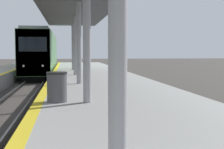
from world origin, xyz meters
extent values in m
cube|color=black|center=(0.00, 31.33, 0.28)|extent=(2.22, 15.39, 0.55)
cube|color=#477247|center=(0.00, 31.33, 2.39)|extent=(2.61, 17.10, 3.68)
cube|color=yellow|center=(0.00, 22.87, 2.39)|extent=(2.56, 0.16, 3.61)
cube|color=black|center=(0.00, 22.81, 3.04)|extent=(2.09, 0.06, 1.11)
cube|color=slate|center=(0.00, 31.33, 4.35)|extent=(2.22, 16.24, 0.24)
sphere|color=white|center=(-0.72, 22.81, 1.38)|extent=(0.18, 0.18, 0.18)
sphere|color=white|center=(0.72, 22.81, 1.38)|extent=(0.18, 0.18, 0.18)
cylinder|color=#99999E|center=(3.06, 2.06, 2.88)|extent=(0.23, 0.23, 3.72)
cylinder|color=#99999E|center=(3.06, 7.42, 2.88)|extent=(0.23, 0.23, 3.72)
cylinder|color=#99999E|center=(3.06, 12.78, 2.88)|extent=(0.23, 0.23, 3.72)
cylinder|color=#99999E|center=(3.06, 18.14, 2.88)|extent=(0.23, 0.23, 3.72)
cylinder|color=#99999E|center=(3.06, 23.49, 2.88)|extent=(0.23, 0.23, 3.72)
cube|color=#3F3F44|center=(3.06, 12.78, 4.84)|extent=(3.98, 26.80, 0.20)
cylinder|color=#4C4C51|center=(2.19, 7.65, 1.43)|extent=(0.58, 0.58, 0.82)
cylinder|color=#262626|center=(2.19, 7.65, 1.87)|extent=(0.61, 0.61, 0.06)
camera|label=1|loc=(2.45, -1.61, 2.51)|focal=50.00mm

